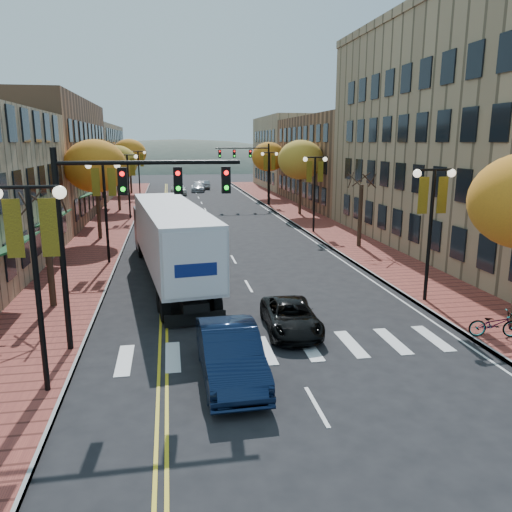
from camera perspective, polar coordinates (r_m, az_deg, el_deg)
name	(u,v)px	position (r m, az deg, el deg)	size (l,w,h in m)	color
ground	(298,374)	(16.25, 4.86, -13.31)	(200.00, 200.00, 0.00)	black
sidewalk_left	(112,222)	(47.40, -16.08, 3.80)	(4.00, 85.00, 0.15)	brown
sidewalk_right	(304,217)	(48.82, 5.46, 4.50)	(4.00, 85.00, 0.15)	brown
building_left_mid	(24,160)	(51.81, -25.02, 9.88)	(12.00, 24.00, 11.00)	brown
building_left_far	(73,159)	(76.26, -20.17, 10.32)	(12.00, 26.00, 9.50)	#9E8966
building_right_mid	(362,161)	(60.39, 12.02, 10.58)	(15.00, 24.00, 10.00)	brown
building_right_far	(310,153)	(81.22, 6.20, 11.66)	(15.00, 20.00, 11.00)	#9E8966
tree_left_a	(49,259)	(23.20, -22.55, -0.33)	(0.28, 0.28, 4.20)	#382619
tree_left_b	(95,166)	(38.47, -17.89, 9.74)	(4.48, 4.48, 7.21)	#382619
tree_left_c	(117,163)	(54.37, -15.60, 10.22)	(4.16, 4.16, 6.69)	#382619
tree_left_d	(129,154)	(72.28, -14.28, 11.28)	(4.61, 4.61, 7.42)	#382619
tree_right_b	(360,216)	(34.89, 11.81, 4.54)	(0.28, 0.28, 4.20)	#382619
tree_right_c	(301,160)	(49.78, 5.13, 10.88)	(4.48, 4.48, 7.21)	#382619
tree_right_d	(269,157)	(65.37, 1.45, 11.26)	(4.35, 4.35, 7.00)	#382619
lamp_left_a	(34,250)	(14.83, -24.07, 0.61)	(1.96, 0.36, 6.05)	black
lamp_left_b	(105,193)	(30.44, -16.92, 6.94)	(1.96, 0.36, 6.05)	black
lamp_left_c	(128,174)	(48.30, -14.43, 9.10)	(1.96, 0.36, 6.05)	black
lamp_left_d	(139,165)	(66.24, -13.27, 10.09)	(1.96, 0.36, 6.05)	black
lamp_right_a	(432,209)	(23.22, 19.44, 5.07)	(1.96, 0.36, 6.05)	black
lamp_right_b	(315,179)	(39.82, 6.73, 8.69)	(1.96, 0.36, 6.05)	black
lamp_right_c	(269,168)	(57.28, 1.55, 10.03)	(1.96, 0.36, 6.05)	black
traffic_mast_near	(119,211)	(17.30, -15.38, 5.00)	(6.10, 0.35, 7.00)	black
traffic_mast_far	(252,162)	(56.88, -0.48, 10.65)	(6.10, 0.34, 7.00)	black
semi_truck	(169,235)	(26.72, -9.97, 2.38)	(4.61, 16.45, 4.06)	black
navy_sedan	(230,353)	(15.61, -2.95, -11.06)	(1.75, 5.02, 1.65)	#0C1832
black_suv	(291,317)	(19.43, 4.00, -6.92)	(1.95, 4.23, 1.17)	black
car_far_white	(179,189)	(70.82, -8.83, 7.60)	(1.87, 4.64, 1.58)	white
car_far_silver	(198,187)	(74.74, -6.60, 7.84)	(1.89, 4.65, 1.35)	#AEAFB6
car_far_oncoming	(204,185)	(79.21, -5.94, 8.13)	(1.39, 3.99, 1.31)	#A8A9B0
bicycle	(495,324)	(20.46, 25.60, -7.02)	(0.65, 1.86, 0.98)	gray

